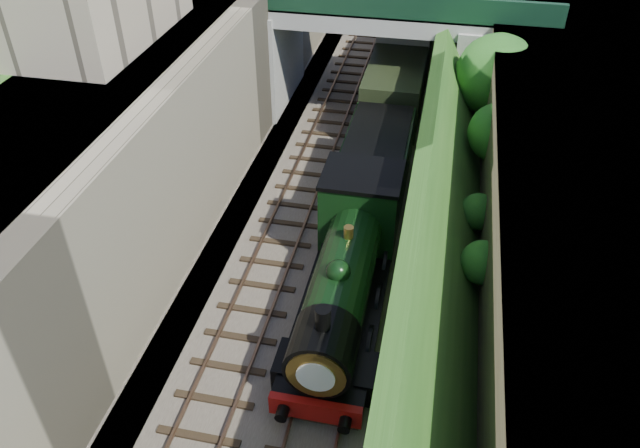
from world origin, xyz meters
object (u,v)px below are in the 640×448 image
at_px(tree, 498,78).
at_px(tender, 376,167).
at_px(locomotive, 346,273).
at_px(road_bridge, 396,39).

xyz_separation_m(tree, tender, (-4.71, -3.47, -3.03)).
bearing_deg(locomotive, road_bridge, 90.92).
distance_m(road_bridge, tree, 7.18).
bearing_deg(locomotive, tender, 90.00).
bearing_deg(locomotive, tree, 66.49).
bearing_deg(road_bridge, tender, -88.30).
distance_m(locomotive, tender, 7.37).
distance_m(road_bridge, tender, 8.97).
xyz_separation_m(tree, locomotive, (-4.71, -10.83, -2.75)).
height_order(locomotive, tender, locomotive).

